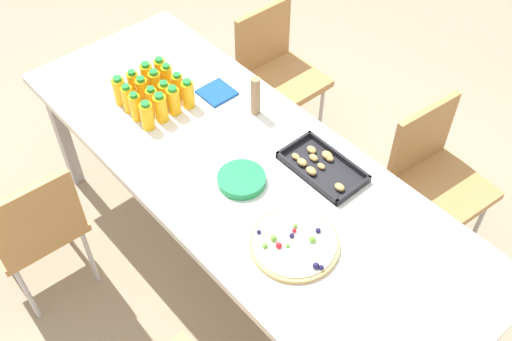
# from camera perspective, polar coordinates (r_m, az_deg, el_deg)

# --- Properties ---
(ground_plane) EXTENTS (12.00, 12.00, 0.00)m
(ground_plane) POSITION_cam_1_polar(r_m,az_deg,el_deg) (3.11, -1.07, -8.95)
(ground_plane) COLOR gray
(party_table) EXTENTS (2.33, 0.87, 0.76)m
(party_table) POSITION_cam_1_polar(r_m,az_deg,el_deg) (2.56, -1.29, -0.31)
(party_table) COLOR silver
(party_table) RESTS_ON ground_plane
(chair_near_left) EXTENTS (0.42, 0.42, 0.83)m
(chair_near_left) POSITION_cam_1_polar(r_m,az_deg,el_deg) (2.80, -20.52, -4.87)
(chair_near_left) COLOR #B7844C
(chair_near_left) RESTS_ON ground_plane
(chair_far_right) EXTENTS (0.44, 0.44, 0.83)m
(chair_far_right) POSITION_cam_1_polar(r_m,az_deg,el_deg) (2.95, 16.69, -0.24)
(chair_far_right) COLOR #B7844C
(chair_far_right) RESTS_ON ground_plane
(chair_far_left) EXTENTS (0.40, 0.40, 0.83)m
(chair_far_left) POSITION_cam_1_polar(r_m,az_deg,el_deg) (3.41, 1.96, 9.78)
(chair_far_left) COLOR #B7844C
(chair_far_left) RESTS_ON ground_plane
(juice_bottle_0) EXTENTS (0.06, 0.06, 0.15)m
(juice_bottle_0) POSITION_cam_1_polar(r_m,az_deg,el_deg) (2.82, -12.93, 7.46)
(juice_bottle_0) COLOR #F9AC14
(juice_bottle_0) RESTS_ON party_table
(juice_bottle_1) EXTENTS (0.05, 0.05, 0.14)m
(juice_bottle_1) POSITION_cam_1_polar(r_m,az_deg,el_deg) (2.77, -12.17, 6.75)
(juice_bottle_1) COLOR #FAAF14
(juice_bottle_1) RESTS_ON party_table
(juice_bottle_2) EXTENTS (0.05, 0.05, 0.14)m
(juice_bottle_2) POSITION_cam_1_polar(r_m,az_deg,el_deg) (2.72, -11.47, 6.00)
(juice_bottle_2) COLOR #F9AD14
(juice_bottle_2) RESTS_ON party_table
(juice_bottle_3) EXTENTS (0.06, 0.06, 0.15)m
(juice_bottle_3) POSITION_cam_1_polar(r_m,az_deg,el_deg) (2.66, -10.40, 5.18)
(juice_bottle_3) COLOR #FAAC14
(juice_bottle_3) RESTS_ON party_table
(juice_bottle_4) EXTENTS (0.05, 0.05, 0.14)m
(juice_bottle_4) POSITION_cam_1_polar(r_m,az_deg,el_deg) (2.85, -11.66, 8.16)
(juice_bottle_4) COLOR #FBAE14
(juice_bottle_4) RESTS_ON party_table
(juice_bottle_5) EXTENTS (0.06, 0.06, 0.15)m
(juice_bottle_5) POSITION_cam_1_polar(r_m,az_deg,el_deg) (2.80, -10.83, 7.50)
(juice_bottle_5) COLOR #F9AB14
(juice_bottle_5) RESTS_ON party_table
(juice_bottle_6) EXTENTS (0.05, 0.05, 0.14)m
(juice_bottle_6) POSITION_cam_1_polar(r_m,az_deg,el_deg) (2.74, -9.92, 6.63)
(juice_bottle_6) COLOR #F9AD14
(juice_bottle_6) RESTS_ON party_table
(juice_bottle_7) EXTENTS (0.06, 0.06, 0.15)m
(juice_bottle_7) POSITION_cam_1_polar(r_m,az_deg,el_deg) (2.69, -9.13, 5.96)
(juice_bottle_7) COLOR #FAAF14
(juice_bottle_7) RESTS_ON party_table
(juice_bottle_8) EXTENTS (0.06, 0.06, 0.15)m
(juice_bottle_8) POSITION_cam_1_polar(r_m,az_deg,el_deg) (2.88, -10.40, 8.87)
(juice_bottle_8) COLOR #FAAE14
(juice_bottle_8) RESTS_ON party_table
(juice_bottle_9) EXTENTS (0.06, 0.06, 0.15)m
(juice_bottle_9) POSITION_cam_1_polar(r_m,az_deg,el_deg) (2.82, -9.62, 8.13)
(juice_bottle_9) COLOR #F9AC14
(juice_bottle_9) RESTS_ON party_table
(juice_bottle_10) EXTENTS (0.06, 0.06, 0.13)m
(juice_bottle_10) POSITION_cam_1_polar(r_m,az_deg,el_deg) (2.77, -8.71, 7.23)
(juice_bottle_10) COLOR #F8AD14
(juice_bottle_10) RESTS_ON party_table
(juice_bottle_11) EXTENTS (0.06, 0.06, 0.15)m
(juice_bottle_11) POSITION_cam_1_polar(r_m,az_deg,el_deg) (2.72, -7.90, 6.65)
(juice_bottle_11) COLOR #F9AB14
(juice_bottle_11) RESTS_ON party_table
(juice_bottle_12) EXTENTS (0.06, 0.06, 0.14)m
(juice_bottle_12) POSITION_cam_1_polar(r_m,az_deg,el_deg) (2.90, -9.14, 9.38)
(juice_bottle_12) COLOR #FAAC14
(juice_bottle_12) RESTS_ON party_table
(juice_bottle_13) EXTENTS (0.05, 0.05, 0.15)m
(juice_bottle_13) POSITION_cam_1_polar(r_m,az_deg,el_deg) (2.85, -8.48, 8.77)
(juice_bottle_13) COLOR #FAAE14
(juice_bottle_13) RESTS_ON party_table
(juice_bottle_14) EXTENTS (0.05, 0.05, 0.14)m
(juice_bottle_14) POSITION_cam_1_polar(r_m,az_deg,el_deg) (2.80, -7.48, 8.00)
(juice_bottle_14) COLOR #F9AB14
(juice_bottle_14) RESTS_ON party_table
(juice_bottle_15) EXTENTS (0.06, 0.06, 0.15)m
(juice_bottle_15) POSITION_cam_1_polar(r_m,az_deg,el_deg) (2.75, -6.53, 7.29)
(juice_bottle_15) COLOR #F8AD14
(juice_bottle_15) RESTS_ON party_table
(fruit_pizza) EXTENTS (0.34, 0.34, 0.05)m
(fruit_pizza) POSITION_cam_1_polar(r_m,az_deg,el_deg) (2.24, 3.71, -7.01)
(fruit_pizza) COLOR tan
(fruit_pizza) RESTS_ON party_table
(snack_tray) EXTENTS (0.36, 0.20, 0.04)m
(snack_tray) POSITION_cam_1_polar(r_m,az_deg,el_deg) (2.49, 6.27, 0.36)
(snack_tray) COLOR black
(snack_tray) RESTS_ON party_table
(plate_stack) EXTENTS (0.20, 0.20, 0.03)m
(plate_stack) POSITION_cam_1_polar(r_m,az_deg,el_deg) (2.43, -1.40, -0.87)
(plate_stack) COLOR #1E8C4C
(plate_stack) RESTS_ON party_table
(napkin_stack) EXTENTS (0.15, 0.15, 0.01)m
(napkin_stack) POSITION_cam_1_polar(r_m,az_deg,el_deg) (2.84, -3.78, 7.47)
(napkin_stack) COLOR #194CA5
(napkin_stack) RESTS_ON party_table
(cardboard_tube) EXTENTS (0.04, 0.04, 0.20)m
(cardboard_tube) POSITION_cam_1_polar(r_m,az_deg,el_deg) (2.68, -0.05, 7.16)
(cardboard_tube) COLOR #9E7A56
(cardboard_tube) RESTS_ON party_table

